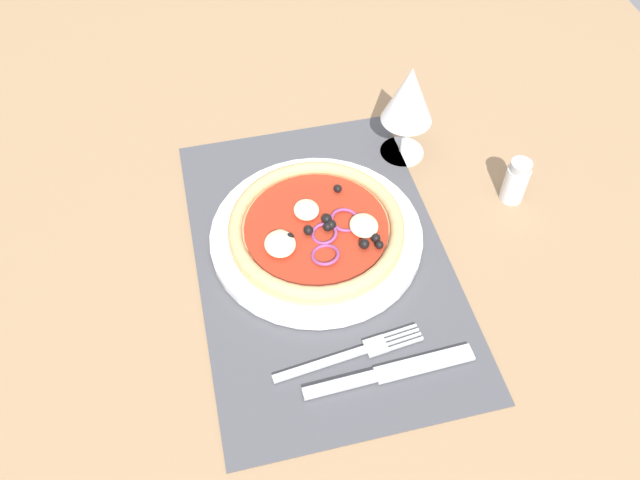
# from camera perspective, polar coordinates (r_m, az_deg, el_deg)

# --- Properties ---
(ground_plane) EXTENTS (1.90, 1.40, 0.02)m
(ground_plane) POSITION_cam_1_polar(r_m,az_deg,el_deg) (0.84, 0.14, -2.13)
(ground_plane) COLOR #9E7A56
(placemat) EXTENTS (0.49, 0.32, 0.00)m
(placemat) POSITION_cam_1_polar(r_m,az_deg,el_deg) (0.83, 0.14, -1.56)
(placemat) COLOR #4C4C51
(placemat) RESTS_ON ground_plane
(plate) EXTENTS (0.28, 0.28, 0.01)m
(plate) POSITION_cam_1_polar(r_m,az_deg,el_deg) (0.84, -0.12, 0.40)
(plate) COLOR white
(plate) RESTS_ON placemat
(pizza) EXTENTS (0.23, 0.23, 0.03)m
(pizza) POSITION_cam_1_polar(r_m,az_deg,el_deg) (0.82, -0.12, 1.14)
(pizza) COLOR tan
(pizza) RESTS_ON plate
(fork) EXTENTS (0.04, 0.18, 0.00)m
(fork) POSITION_cam_1_polar(r_m,az_deg,el_deg) (0.75, 3.27, -9.89)
(fork) COLOR silver
(fork) RESTS_ON placemat
(knife) EXTENTS (0.02, 0.20, 0.01)m
(knife) POSITION_cam_1_polar(r_m,az_deg,el_deg) (0.74, 6.33, -11.53)
(knife) COLOR silver
(knife) RESTS_ON placemat
(wine_glass) EXTENTS (0.07, 0.07, 0.15)m
(wine_glass) POSITION_cam_1_polar(r_m,az_deg,el_deg) (0.90, 7.88, 12.39)
(wine_glass) COLOR silver
(wine_glass) RESTS_ON ground_plane
(pepper_shaker) EXTENTS (0.03, 0.03, 0.07)m
(pepper_shaker) POSITION_cam_1_polar(r_m,az_deg,el_deg) (0.91, 16.94, 5.00)
(pepper_shaker) COLOR silver
(pepper_shaker) RESTS_ON ground_plane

